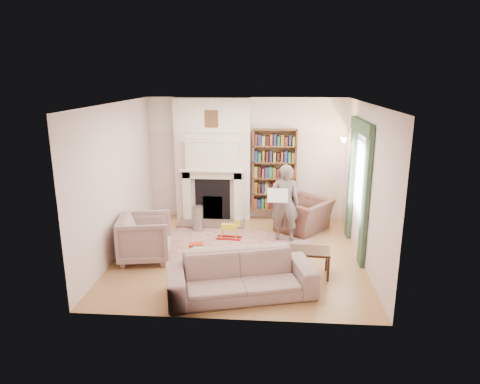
# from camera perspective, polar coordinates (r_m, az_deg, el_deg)

# --- Properties ---
(floor) EXTENTS (4.50, 4.50, 0.00)m
(floor) POSITION_cam_1_polar(r_m,az_deg,el_deg) (8.18, -0.13, -8.26)
(floor) COLOR olive
(floor) RESTS_ON ground
(ceiling) EXTENTS (4.50, 4.50, 0.00)m
(ceiling) POSITION_cam_1_polar(r_m,az_deg,el_deg) (7.51, -0.14, 11.72)
(ceiling) COLOR white
(ceiling) RESTS_ON wall_back
(wall_back) EXTENTS (4.50, 0.00, 4.50)m
(wall_back) POSITION_cam_1_polar(r_m,az_deg,el_deg) (9.92, 0.85, 4.43)
(wall_back) COLOR beige
(wall_back) RESTS_ON floor
(wall_front) EXTENTS (4.50, 0.00, 4.50)m
(wall_front) POSITION_cam_1_polar(r_m,az_deg,el_deg) (5.58, -1.90, -4.27)
(wall_front) COLOR beige
(wall_front) RESTS_ON floor
(wall_left) EXTENTS (0.00, 4.50, 4.50)m
(wall_left) POSITION_cam_1_polar(r_m,az_deg,el_deg) (8.21, -16.01, 1.53)
(wall_left) COLOR beige
(wall_left) RESTS_ON floor
(wall_right) EXTENTS (0.00, 4.50, 4.50)m
(wall_right) POSITION_cam_1_polar(r_m,az_deg,el_deg) (7.89, 16.39, 0.96)
(wall_right) COLOR beige
(wall_right) RESTS_ON floor
(fireplace) EXTENTS (1.70, 0.58, 2.80)m
(fireplace) POSITION_cam_1_polar(r_m,az_deg,el_deg) (9.80, -3.61, 4.19)
(fireplace) COLOR beige
(fireplace) RESTS_ON floor
(bookcase) EXTENTS (1.00, 0.24, 1.85)m
(bookcase) POSITION_cam_1_polar(r_m,az_deg,el_deg) (9.82, 4.60, 2.93)
(bookcase) COLOR brown
(bookcase) RESTS_ON floor
(window) EXTENTS (0.02, 0.90, 1.30)m
(window) POSITION_cam_1_polar(r_m,az_deg,el_deg) (8.25, 15.76, 1.98)
(window) COLOR silver
(window) RESTS_ON wall_right
(curtain_left) EXTENTS (0.07, 0.32, 2.40)m
(curtain_left) POSITION_cam_1_polar(r_m,az_deg,el_deg) (7.64, 16.37, -1.04)
(curtain_left) COLOR #304B32
(curtain_left) RESTS_ON floor
(curtain_right) EXTENTS (0.07, 0.32, 2.40)m
(curtain_right) POSITION_cam_1_polar(r_m,az_deg,el_deg) (8.97, 14.57, 1.46)
(curtain_right) COLOR #304B32
(curtain_right) RESTS_ON floor
(pelmet) EXTENTS (0.09, 1.70, 0.24)m
(pelmet) POSITION_cam_1_polar(r_m,az_deg,el_deg) (8.09, 15.92, 8.41)
(pelmet) COLOR #304B32
(pelmet) RESTS_ON wall_right
(wall_sconce) EXTENTS (0.20, 0.24, 0.24)m
(wall_sconce) POSITION_cam_1_polar(r_m,az_deg,el_deg) (9.20, 13.39, 6.32)
(wall_sconce) COLOR gold
(wall_sconce) RESTS_ON wall_right
(rug) EXTENTS (3.44, 3.06, 0.01)m
(rug) POSITION_cam_1_polar(r_m,az_deg,el_deg) (8.47, -1.78, -7.37)
(rug) COLOR #BAA78D
(rug) RESTS_ON floor
(armchair_reading) EXTENTS (1.39, 1.42, 0.69)m
(armchair_reading) POSITION_cam_1_polar(r_m,az_deg,el_deg) (9.36, 8.58, -3.08)
(armchair_reading) COLOR #4D2E29
(armchair_reading) RESTS_ON floor
(armchair_left) EXTENTS (1.06, 1.04, 0.83)m
(armchair_left) POSITION_cam_1_polar(r_m,az_deg,el_deg) (7.99, -12.54, -5.99)
(armchair_left) COLOR #AB9B8D
(armchair_left) RESTS_ON floor
(sofa) EXTENTS (2.38, 1.41, 0.65)m
(sofa) POSITION_cam_1_polar(r_m,az_deg,el_deg) (6.63, 0.11, -11.05)
(sofa) COLOR gray
(sofa) RESTS_ON floor
(man_reading) EXTENTS (0.59, 0.40, 1.59)m
(man_reading) POSITION_cam_1_polar(r_m,az_deg,el_deg) (8.63, 5.99, -1.47)
(man_reading) COLOR #5E524B
(man_reading) RESTS_ON floor
(newspaper) EXTENTS (0.41, 0.13, 0.27)m
(newspaper) POSITION_cam_1_polar(r_m,az_deg,el_deg) (8.37, 5.04, -0.46)
(newspaper) COLOR silver
(newspaper) RESTS_ON man_reading
(coffee_table) EXTENTS (0.72, 0.49, 0.45)m
(coffee_table) POSITION_cam_1_polar(r_m,az_deg,el_deg) (7.39, 9.06, -9.24)
(coffee_table) COLOR #341A12
(coffee_table) RESTS_ON floor
(paraffin_heater) EXTENTS (0.27, 0.27, 0.55)m
(paraffin_heater) POSITION_cam_1_polar(r_m,az_deg,el_deg) (9.31, -5.67, -3.54)
(paraffin_heater) COLOR #96999D
(paraffin_heater) RESTS_ON floor
(rocking_horse) EXTENTS (0.51, 0.24, 0.44)m
(rocking_horse) POSITION_cam_1_polar(r_m,az_deg,el_deg) (8.80, -1.46, -4.99)
(rocking_horse) COLOR yellow
(rocking_horse) RESTS_ON rug
(board_game) EXTENTS (0.43, 0.43, 0.03)m
(board_game) POSITION_cam_1_polar(r_m,az_deg,el_deg) (8.28, -5.37, -7.81)
(board_game) COLOR #C6CF49
(board_game) RESTS_ON rug
(game_box_lid) EXTENTS (0.29, 0.21, 0.05)m
(game_box_lid) POSITION_cam_1_polar(r_m,az_deg,el_deg) (8.54, -5.85, -7.02)
(game_box_lid) COLOR red
(game_box_lid) RESTS_ON rug
(comic_annuals) EXTENTS (0.86, 0.51, 0.02)m
(comic_annuals) POSITION_cam_1_polar(r_m,az_deg,el_deg) (7.73, 1.22, -9.54)
(comic_annuals) COLOR red
(comic_annuals) RESTS_ON rug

